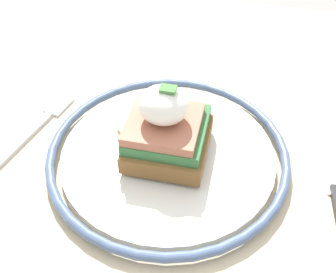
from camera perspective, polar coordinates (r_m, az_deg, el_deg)
dining_table at (r=0.53m, az=2.81°, el=-15.02°), size 0.96×0.86×0.72m
plate at (r=0.46m, az=-0.00°, el=-2.42°), size 0.26×0.26×0.02m
sandwich at (r=0.44m, az=-0.33°, el=1.07°), size 0.11×0.10×0.08m
fork at (r=0.52m, az=-17.78°, el=0.83°), size 0.05×0.15×0.00m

